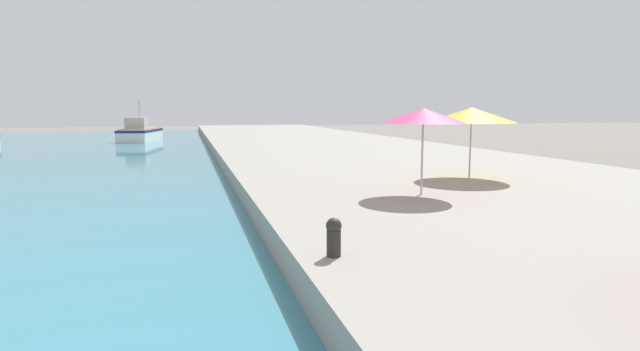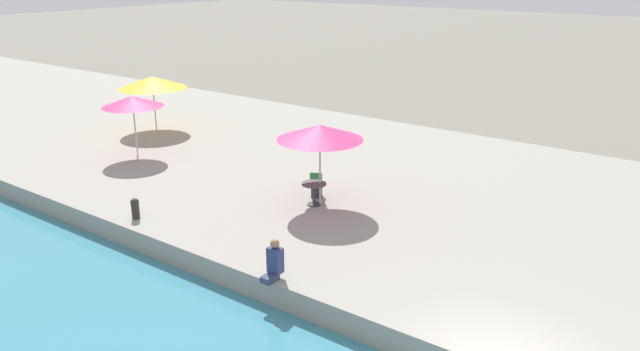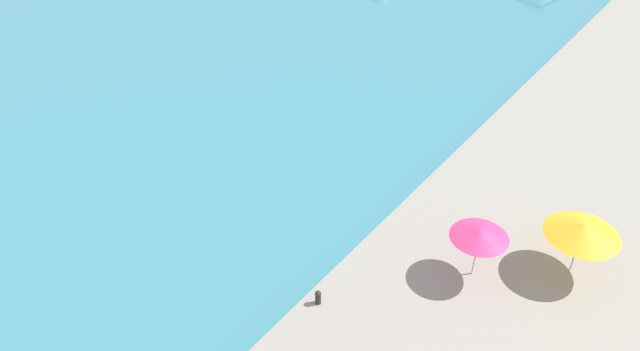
{
  "view_description": "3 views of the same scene",
  "coord_description": "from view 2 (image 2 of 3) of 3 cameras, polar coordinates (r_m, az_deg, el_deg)",
  "views": [
    {
      "loc": [
        -1.65,
        4.02,
        3.12
      ],
      "look_at": [
        1.5,
        15.85,
        1.49
      ],
      "focal_mm": 28.0,
      "sensor_mm": 36.0,
      "label": 1
    },
    {
      "loc": [
        -10.21,
        -3.22,
        8.12
      ],
      "look_at": [
        4.88,
        7.87,
        1.69
      ],
      "focal_mm": 35.0,
      "sensor_mm": 36.0,
      "label": 2
    },
    {
      "loc": [
        10.99,
        -1.83,
        19.55
      ],
      "look_at": [
        -4.0,
        18.0,
        1.29
      ],
      "focal_mm": 35.0,
      "sensor_mm": 36.0,
      "label": 3
    }
  ],
  "objects": [
    {
      "name": "cafe_umbrella_pink",
      "position": [
        19.38,
        0.0,
        3.98
      ],
      "size": [
        2.72,
        2.72,
        2.66
      ],
      "color": "#B7B7B7",
      "rests_on": "quay_promenade"
    },
    {
      "name": "cafe_umbrella_white",
      "position": [
        25.67,
        -16.77,
        6.51
      ],
      "size": [
        2.4,
        2.4,
        2.46
      ],
      "color": "#B7B7B7",
      "rests_on": "quay_promenade"
    },
    {
      "name": "cafe_umbrella_striped",
      "position": [
        29.74,
        -15.07,
        8.23
      ],
      "size": [
        3.06,
        3.06,
        2.5
      ],
      "color": "#B7B7B7",
      "rests_on": "quay_promenade"
    },
    {
      "name": "cafe_table",
      "position": [
        19.94,
        -0.56,
        -1.28
      ],
      "size": [
        0.8,
        0.8,
        0.74
      ],
      "color": "#333338",
      "rests_on": "quay_promenade"
    },
    {
      "name": "cafe_chair_left",
      "position": [
        20.69,
        -0.31,
        -1.13
      ],
      "size": [
        0.57,
        0.56,
        0.91
      ],
      "rotation": [
        0.0,
        0.0,
        -1.05
      ],
      "color": "#2D2D33",
      "rests_on": "quay_promenade"
    },
    {
      "name": "person_at_quay",
      "position": [
        15.47,
        -4.22,
        -7.84
      ],
      "size": [
        0.57,
        0.36,
        1.05
      ],
      "color": "#333D5B",
      "rests_on": "quay_promenade"
    },
    {
      "name": "mooring_bollard",
      "position": [
        19.78,
        -16.54,
        -2.84
      ],
      "size": [
        0.26,
        0.26,
        0.65
      ],
      "color": "#2D2823",
      "rests_on": "quay_promenade"
    }
  ]
}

